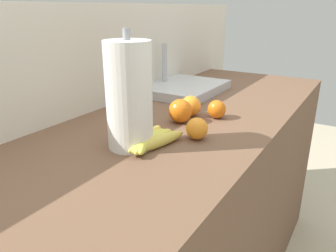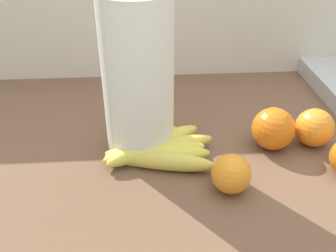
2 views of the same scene
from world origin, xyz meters
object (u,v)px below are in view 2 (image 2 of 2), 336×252
Objects in this scene: orange_center at (314,128)px; orange_front at (273,129)px; paper_towel_roll at (138,78)px; banana_bunch at (155,151)px; orange_far_right at (231,174)px.

orange_front is at bearing -177.20° from orange_center.
paper_towel_roll is (-0.26, 0.02, 0.11)m from orange_front.
orange_center is 0.91× the size of orange_front.
banana_bunch is at bearing -57.64° from paper_towel_roll.
orange_far_right is (0.12, -0.09, 0.02)m from banana_bunch.
orange_far_right is at bearing -37.50° from banana_bunch.
orange_far_right is 0.23m from paper_towel_roll.
orange_far_right is (-0.19, -0.12, -0.00)m from orange_center.
orange_center is 0.23× the size of paper_towel_roll.
banana_bunch is at bearing -174.62° from orange_center.
banana_bunch is 3.25× the size of orange_far_right.
orange_center reaches higher than orange_far_right.
paper_towel_roll is (-0.15, 0.14, 0.12)m from orange_far_right.
orange_center is 0.36m from paper_towel_roll.
paper_towel_roll is at bearing 137.61° from orange_far_right.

